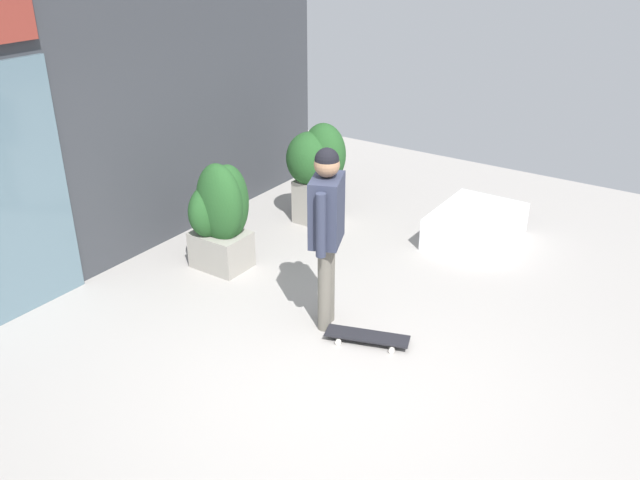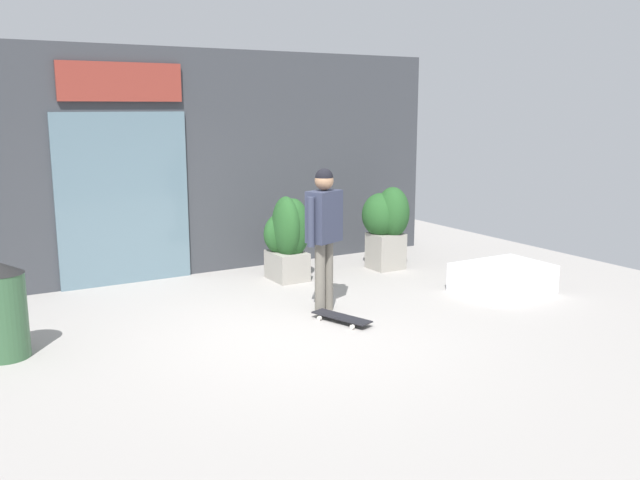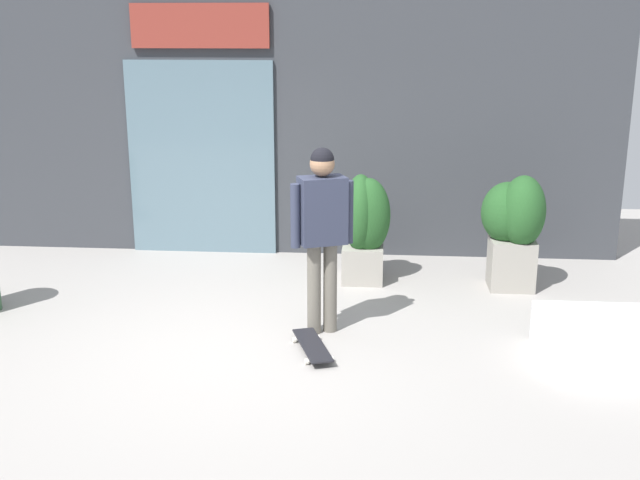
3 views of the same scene
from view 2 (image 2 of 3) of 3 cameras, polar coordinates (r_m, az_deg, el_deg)
name	(u,v)px [view 2 (image 2 of 3)]	position (r m, az deg, el deg)	size (l,w,h in m)	color
ground_plane	(295,331)	(7.78, -2.14, -7.62)	(12.00, 12.00, 0.00)	#9E9993
building_facade	(188,164)	(10.35, -11.00, 6.28)	(8.31, 0.31, 3.34)	#383A3F
skateboarder	(324,224)	(8.23, 0.34, 1.33)	(0.57, 0.40, 1.78)	#666056
skateboard	(342,317)	(8.05, 1.82, -6.52)	(0.44, 0.80, 0.08)	black
planter_box_left	(287,236)	(9.86, -2.75, 0.35)	(0.62, 0.64, 1.24)	gray
planter_box_right	(386,222)	(10.58, 5.59, 1.55)	(0.67, 0.71, 1.29)	gray
trash_bin	(3,310)	(7.54, -25.12, -5.36)	(0.48, 0.48, 0.99)	#335938
snow_ledge	(502,278)	(9.61, 15.08, -3.14)	(1.21, 0.90, 0.39)	white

